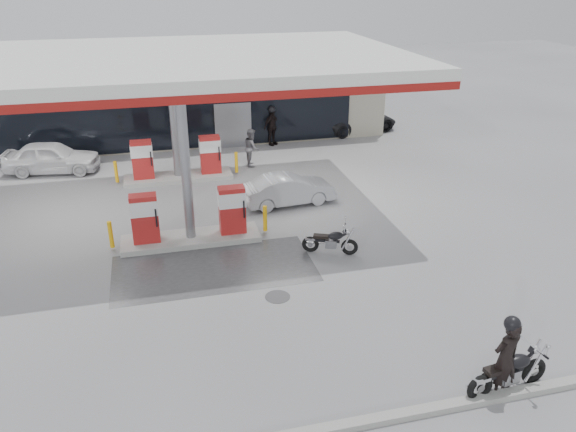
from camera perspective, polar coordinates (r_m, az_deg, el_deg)
name	(u,v)px	position (r m, az deg, el deg)	size (l,w,h in m)	color
ground	(197,270)	(17.07, -9.19, -5.48)	(90.00, 90.00, 0.00)	gray
wet_patch	(214,268)	(17.11, -7.52, -5.30)	(6.00, 3.00, 0.00)	#4C4C4F
drain_cover	(278,297)	(15.61, -1.07, -8.20)	(0.70, 0.70, 0.01)	#38383A
store_building	(165,93)	(31.44, -12.36, 12.10)	(22.00, 8.22, 4.00)	#B1A994
canopy	(172,64)	(20.09, -11.67, 14.92)	(16.00, 10.02, 5.51)	silver
pump_island_near	(190,222)	(18.53, -9.94, -0.56)	(5.14, 1.30, 1.78)	#9E9E99
pump_island_far	(177,163)	(24.11, -11.18, 5.29)	(5.14, 1.30, 1.78)	#9E9E99
main_motorcycle	(509,373)	(13.22, 21.58, -14.58)	(2.06, 0.79, 1.06)	black
biker_main	(506,358)	(12.84, 21.23, -13.32)	(0.66, 0.44, 1.82)	black
parked_motorcycle	(331,242)	(17.67, 4.38, -2.63)	(1.68, 0.96, 0.91)	black
sedan_white	(52,157)	(26.55, -22.89, 5.52)	(1.61, 4.01, 1.37)	white
attendant	(252,147)	(25.37, -3.70, 6.98)	(0.82, 0.64, 1.68)	slate
hatchback_silver	(289,190)	(21.20, 0.06, 2.70)	(1.22, 3.49, 1.15)	#B4B7BC
parked_car_right	(358,120)	(31.04, 7.12, 9.63)	(1.98, 4.29, 1.19)	black
biker_walking	(272,127)	(28.27, -1.65, 9.03)	(1.09, 0.45, 1.85)	black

